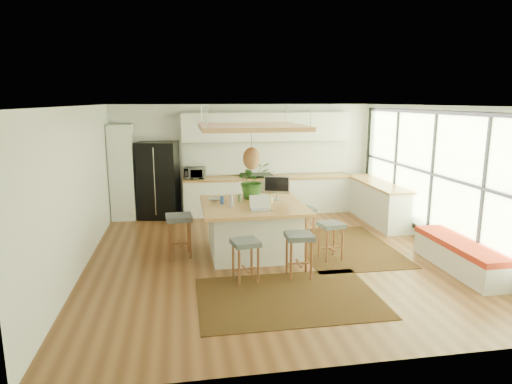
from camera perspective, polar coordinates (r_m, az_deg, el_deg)
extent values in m
plane|color=brown|center=(8.22, 1.98, -8.19)|extent=(7.00, 7.00, 0.00)
plane|color=white|center=(7.73, 2.12, 10.99)|extent=(7.00, 7.00, 0.00)
plane|color=white|center=(11.27, -1.55, 4.31)|extent=(6.50, 0.00, 6.50)
plane|color=white|center=(4.59, 10.94, -6.80)|extent=(6.50, 0.00, 6.50)
plane|color=white|center=(7.89, -21.76, 0.31)|extent=(0.00, 7.00, 7.00)
plane|color=white|center=(9.09, 22.56, 1.65)|extent=(0.00, 7.00, 7.00)
cube|color=silver|center=(10.97, -16.76, 2.43)|extent=(0.55, 0.60, 2.25)
cube|color=silver|center=(11.21, 1.49, -0.45)|extent=(4.20, 0.60, 0.88)
cube|color=#A36C3A|center=(11.12, 1.51, 1.87)|extent=(4.24, 0.64, 0.05)
cube|color=white|center=(11.34, 1.22, 4.36)|extent=(4.20, 0.02, 0.80)
cube|color=silver|center=(11.11, 1.40, 8.35)|extent=(4.20, 0.34, 0.70)
cube|color=silver|center=(10.83, 15.18, -1.28)|extent=(0.60, 2.50, 0.88)
cube|color=#A36C3A|center=(10.74, 15.31, 1.11)|extent=(0.64, 2.54, 0.05)
cube|color=black|center=(6.60, 4.16, -13.32)|extent=(2.60, 1.80, 0.01)
cube|color=black|center=(8.85, 11.25, -6.92)|extent=(1.80, 2.60, 0.01)
imported|color=#A5A5AA|center=(10.91, -7.84, 2.59)|extent=(0.53, 0.34, 0.33)
imported|color=#1E4C19|center=(8.56, -0.44, 1.01)|extent=(0.81, 0.86, 0.55)
imported|color=white|center=(8.41, -5.28, -0.96)|extent=(0.30, 0.30, 0.06)
cylinder|color=#2C59B0|center=(8.16, -4.34, -0.86)|extent=(0.07, 0.07, 0.19)
cylinder|color=silver|center=(7.93, -3.09, -1.21)|extent=(0.07, 0.07, 0.19)
cylinder|color=#AB8739|center=(7.88, 1.73, -1.28)|extent=(0.07, 0.07, 0.19)
cylinder|color=white|center=(8.24, 1.94, -0.71)|extent=(0.07, 0.07, 0.19)
cylinder|color=#60814D|center=(8.34, -2.04, -0.56)|extent=(0.07, 0.07, 0.19)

